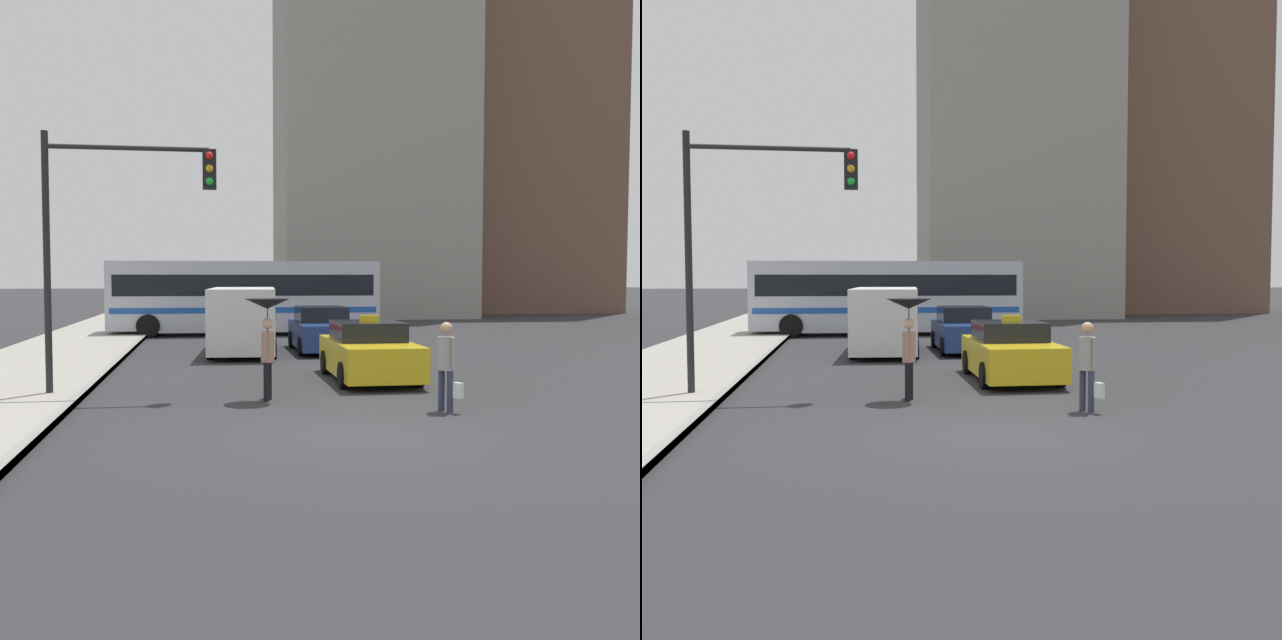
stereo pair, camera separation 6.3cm
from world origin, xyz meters
The scene contains 10 objects.
ground_plane centered at (0.00, 0.00, 0.00)m, with size 300.00×300.00×0.00m, color #2D2D30.
taxi centered at (1.49, 6.07, 0.66)m, with size 1.91×4.15×1.56m.
sedan_red centered at (1.40, 13.08, 0.69)m, with size 1.91×4.41×1.49m.
ambulance_van centered at (-1.23, 12.61, 1.18)m, with size 2.38×5.34×2.12m.
city_bus centered at (-0.81, 20.73, 1.74)m, with size 11.34×2.69×3.13m.
pedestrian_with_umbrella centered at (-1.15, 3.43, 1.60)m, with size 0.91×0.91×2.05m.
pedestrian_man centered at (2.01, 1.68, 0.94)m, with size 0.45×0.53×1.66m.
traffic_light centered at (-4.13, 4.20, 3.75)m, with size 3.46×0.38×5.39m.
building_tower_near centered at (7.73, 34.87, 12.69)m, with size 11.42×9.11×25.39m.
building_tower_far centered at (19.11, 39.73, 18.35)m, with size 13.16×8.15×36.71m.
Camera 1 is at (-2.28, -11.48, 2.49)m, focal length 42.00 mm.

